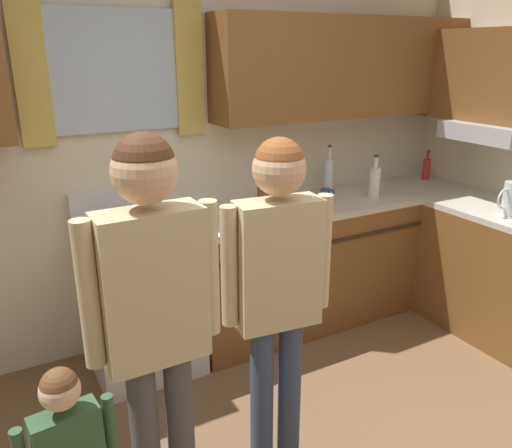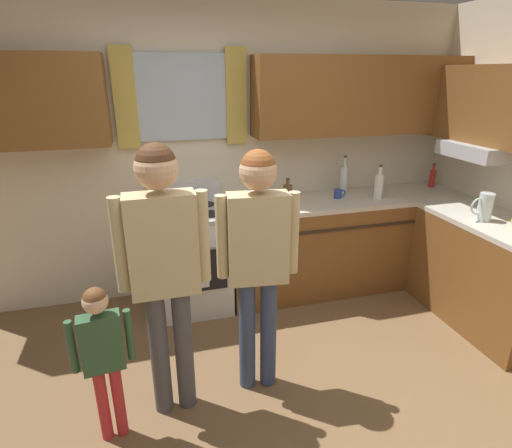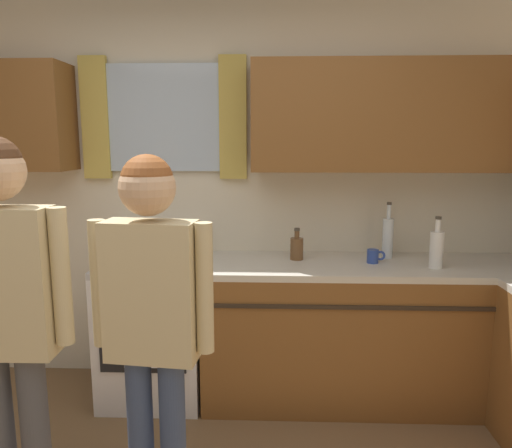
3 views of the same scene
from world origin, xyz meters
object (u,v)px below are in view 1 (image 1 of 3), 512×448
object	(u,v)px
bottle_squat_brown	(263,196)
mug_cobalt_blue	(326,194)
stove_oven	(140,298)
bottle_milk_white	(375,181)
adult_holding_child	(154,303)
bottle_sauce_red	(426,168)
adult_in_plaid	(277,277)
water_pitcher	(511,199)
bottle_tall_clear	(329,175)

from	to	relation	value
bottle_squat_brown	mug_cobalt_blue	world-z (taller)	bottle_squat_brown
stove_oven	mug_cobalt_blue	xyz separation A→B (m)	(1.39, 0.00, 0.48)
bottle_milk_white	adult_holding_child	world-z (taller)	adult_holding_child
bottle_sauce_red	bottle_milk_white	xyz separation A→B (m)	(-0.74, -0.21, 0.03)
adult_holding_child	mug_cobalt_blue	bearing A→B (deg)	35.97
mug_cobalt_blue	adult_in_plaid	xyz separation A→B (m)	(-1.11, -1.15, 0.07)
bottle_milk_white	adult_in_plaid	distance (m)	1.79
stove_oven	bottle_milk_white	world-z (taller)	bottle_milk_white
bottle_squat_brown	adult_holding_child	bearing A→B (deg)	-132.86
stove_oven	bottle_squat_brown	bearing A→B (deg)	4.71
adult_in_plaid	bottle_sauce_red	bearing A→B (deg)	29.73
bottle_milk_white	mug_cobalt_blue	size ratio (longest dim) A/B	2.73
stove_oven	bottle_sauce_red	distance (m)	2.54
mug_cobalt_blue	adult_in_plaid	distance (m)	1.60
stove_oven	bottle_sauce_red	world-z (taller)	bottle_sauce_red
stove_oven	water_pitcher	size ratio (longest dim) A/B	5.00
adult_holding_child	bottle_tall_clear	bearing A→B (deg)	36.97
mug_cobalt_blue	bottle_tall_clear	bearing A→B (deg)	48.95
adult_in_plaid	bottle_tall_clear	bearing A→B (deg)	46.47
stove_oven	bottle_sauce_red	size ratio (longest dim) A/B	4.48
adult_holding_child	bottle_milk_white	bearing A→B (deg)	28.65
water_pitcher	adult_in_plaid	bearing A→B (deg)	-171.40
water_pitcher	adult_in_plaid	world-z (taller)	adult_in_plaid
adult_in_plaid	water_pitcher	bearing A→B (deg)	8.60
water_pitcher	stove_oven	bearing A→B (deg)	158.94
bottle_sauce_red	water_pitcher	xyz separation A→B (m)	(-0.26, -0.96, 0.02)
bottle_sauce_red	bottle_milk_white	distance (m)	0.77
bottle_squat_brown	adult_holding_child	xyz separation A→B (m)	(-1.19, -1.28, 0.08)
bottle_squat_brown	water_pitcher	world-z (taller)	water_pitcher
bottle_sauce_red	mug_cobalt_blue	bearing A→B (deg)	-174.65
mug_cobalt_blue	water_pitcher	distance (m)	1.20
bottle_tall_clear	adult_in_plaid	size ratio (longest dim) A/B	0.23
bottle_squat_brown	bottle_sauce_red	xyz separation A→B (m)	(1.57, 0.03, 0.02)
mug_cobalt_blue	adult_holding_child	xyz separation A→B (m)	(-1.66, -1.21, 0.11)
stove_oven	bottle_tall_clear	world-z (taller)	bottle_tall_clear
bottle_sauce_red	mug_cobalt_blue	distance (m)	1.10
bottle_sauce_red	adult_in_plaid	world-z (taller)	adult_in_plaid
water_pitcher	adult_holding_child	world-z (taller)	adult_holding_child
bottle_squat_brown	mug_cobalt_blue	xyz separation A→B (m)	(0.48, -0.07, -0.03)
bottle_tall_clear	water_pitcher	size ratio (longest dim) A/B	1.67
bottle_milk_white	bottle_squat_brown	bearing A→B (deg)	167.81
stove_oven	adult_holding_child	bearing A→B (deg)	-102.63
bottle_milk_white	mug_cobalt_blue	world-z (taller)	bottle_milk_white
adult_holding_child	adult_in_plaid	bearing A→B (deg)	5.50
bottle_tall_clear	adult_in_plaid	world-z (taller)	adult_in_plaid
bottle_squat_brown	stove_oven	bearing A→B (deg)	-175.29
adult_holding_child	bottle_squat_brown	bearing A→B (deg)	47.14
water_pitcher	bottle_tall_clear	bearing A→B (deg)	125.87
water_pitcher	adult_in_plaid	size ratio (longest dim) A/B	0.14
bottle_squat_brown	bottle_milk_white	xyz separation A→B (m)	(0.83, -0.18, 0.04)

